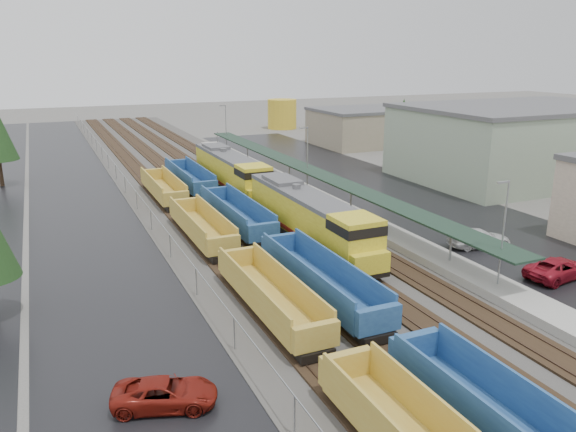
# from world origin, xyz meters

# --- Properties ---
(ballast_strip) EXTENTS (20.00, 160.00, 0.08)m
(ballast_strip) POSITION_xyz_m (0.00, 60.00, 0.04)
(ballast_strip) COLOR #302D2B
(ballast_strip) RESTS_ON ground
(trackbed) EXTENTS (14.60, 160.00, 0.22)m
(trackbed) POSITION_xyz_m (-0.00, 60.00, 0.16)
(trackbed) COLOR black
(trackbed) RESTS_ON ground
(west_parking_lot) EXTENTS (10.00, 160.00, 0.02)m
(west_parking_lot) POSITION_xyz_m (-15.00, 60.00, 0.01)
(west_parking_lot) COLOR black
(west_parking_lot) RESTS_ON ground
(east_commuter_lot) EXTENTS (16.00, 100.00, 0.02)m
(east_commuter_lot) POSITION_xyz_m (19.00, 50.00, 0.01)
(east_commuter_lot) COLOR black
(east_commuter_lot) RESTS_ON ground
(station_platform) EXTENTS (3.00, 80.00, 8.00)m
(station_platform) POSITION_xyz_m (9.50, 50.01, 0.73)
(station_platform) COLOR #9E9B93
(station_platform) RESTS_ON ground
(chainlink_fence) EXTENTS (0.08, 160.04, 2.02)m
(chainlink_fence) POSITION_xyz_m (-9.50, 58.44, 1.61)
(chainlink_fence) COLOR gray
(chainlink_fence) RESTS_ON ground
(industrial_buildings) EXTENTS (32.52, 75.30, 9.50)m
(industrial_buildings) POSITION_xyz_m (37.76, 45.85, 4.25)
(industrial_buildings) COLOR tan
(industrial_buildings) RESTS_ON ground
(distant_hills) EXTENTS (301.00, 140.00, 25.20)m
(distant_hills) POSITION_xyz_m (44.79, 210.68, 0.00)
(distant_hills) COLOR #53604B
(distant_hills) RESTS_ON ground
(tree_east) EXTENTS (4.40, 4.40, 10.00)m
(tree_east) POSITION_xyz_m (28.00, 58.00, 6.47)
(tree_east) COLOR #332316
(tree_east) RESTS_ON ground
(locomotive_lead) EXTENTS (3.19, 21.01, 4.76)m
(locomotive_lead) POSITION_xyz_m (2.00, 33.90, 2.52)
(locomotive_lead) COLOR black
(locomotive_lead) RESTS_ON ground
(locomotive_trail) EXTENTS (3.19, 21.01, 4.76)m
(locomotive_trail) POSITION_xyz_m (2.00, 54.90, 2.52)
(locomotive_trail) COLOR black
(locomotive_trail) RESTS_ON ground
(well_string_yellow) EXTENTS (2.72, 77.42, 2.41)m
(well_string_yellow) POSITION_xyz_m (-6.00, 23.36, 1.19)
(well_string_yellow) COLOR #B69032
(well_string_yellow) RESTS_ON ground
(well_string_blue) EXTENTS (2.85, 84.66, 2.53)m
(well_string_blue) POSITION_xyz_m (-2.00, 24.22, 1.24)
(well_string_blue) COLOR navy
(well_string_blue) RESTS_ON ground
(storage_tank) EXTENTS (6.28, 6.28, 6.28)m
(storage_tank) POSITION_xyz_m (30.89, 106.73, 3.14)
(storage_tank) COLOR gold
(storage_tank) RESTS_ON ground
(parked_car_west_c) EXTENTS (3.69, 5.33, 1.35)m
(parked_car_west_c) POSITION_xyz_m (-14.13, 16.42, 0.68)
(parked_car_west_c) COLOR maroon
(parked_car_west_c) RESTS_ON ground
(parked_car_east_b) EXTENTS (3.16, 5.74, 1.52)m
(parked_car_east_b) POSITION_xyz_m (15.52, 20.26, 0.76)
(parked_car_east_b) COLOR maroon
(parked_car_east_b) RESTS_ON ground
(parked_car_east_c) EXTENTS (3.36, 5.73, 1.56)m
(parked_car_east_c) POSITION_xyz_m (15.14, 28.02, 0.78)
(parked_car_east_c) COLOR silver
(parked_car_east_c) RESTS_ON ground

